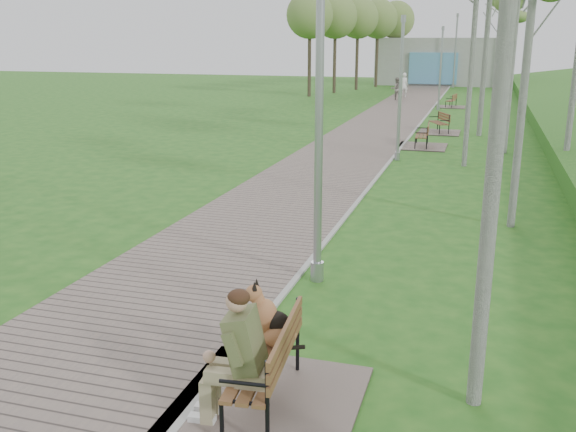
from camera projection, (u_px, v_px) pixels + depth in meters
name	position (u px, v px, depth m)	size (l,w,h in m)	color
ground	(267.00, 317.00, 9.50)	(120.00, 120.00, 0.00)	#20571A
walkway	(379.00, 126.00, 29.81)	(3.50, 67.00, 0.04)	#6F615A
kerb	(417.00, 128.00, 29.32)	(0.10, 67.00, 0.05)	#999993
building_north	(436.00, 61.00, 56.39)	(10.00, 5.20, 4.00)	#9E9E99
bench_main	(256.00, 366.00, 7.05)	(2.03, 2.26, 1.77)	#6F615A
bench_second	(422.00, 142.00, 24.20)	(1.78, 1.98, 1.09)	#6F615A
bench_third	(439.00, 128.00, 27.85)	(1.74, 1.93, 1.07)	#6F615A
bench_far	(451.00, 104.00, 38.10)	(1.58, 1.76, 0.97)	#6F615A
lamp_post_near	(319.00, 122.00, 10.20)	(0.22, 0.22, 5.77)	#979A9F
lamp_post_second	(400.00, 94.00, 21.10)	(0.18, 0.18, 4.69)	#979A9F
lamp_post_third	(440.00, 71.00, 36.16)	(0.18, 0.18, 4.62)	#979A9F
lamp_post_far	(455.00, 53.00, 52.70)	(0.23, 0.23, 5.91)	#979A9F
pedestrian_near	(404.00, 85.00, 44.38)	(0.61, 0.40, 1.67)	white
pedestrian_far	(396.00, 89.00, 42.14)	(0.72, 0.56, 1.49)	gray
birch_distant_b	(503.00, 6.00, 51.30)	(2.55, 2.55, 8.24)	silver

